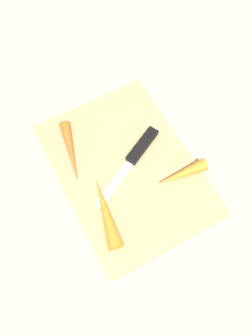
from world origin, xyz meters
TOP-DOWN VIEW (x-y plane):
  - ground_plane at (0.00, 0.00)m, footprint 1.40×1.40m
  - cutting_board at (0.00, 0.00)m, footprint 0.36×0.26m
  - knife at (-0.02, 0.04)m, footprint 0.11×0.19m
  - carrot_medium at (-0.08, -0.08)m, footprint 0.14×0.05m
  - carrot_longest at (0.07, -0.08)m, footprint 0.14×0.06m
  - carrot_shortest at (0.07, 0.09)m, footprint 0.03×0.11m

SIDE VIEW (x-z plane):
  - ground_plane at x=0.00m, z-range 0.00..0.00m
  - cutting_board at x=0.00m, z-range 0.00..0.01m
  - knife at x=-0.02m, z-range 0.01..0.02m
  - carrot_medium at x=-0.08m, z-range 0.01..0.04m
  - carrot_shortest at x=0.07m, z-range 0.01..0.04m
  - carrot_longest at x=0.07m, z-range 0.01..0.04m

